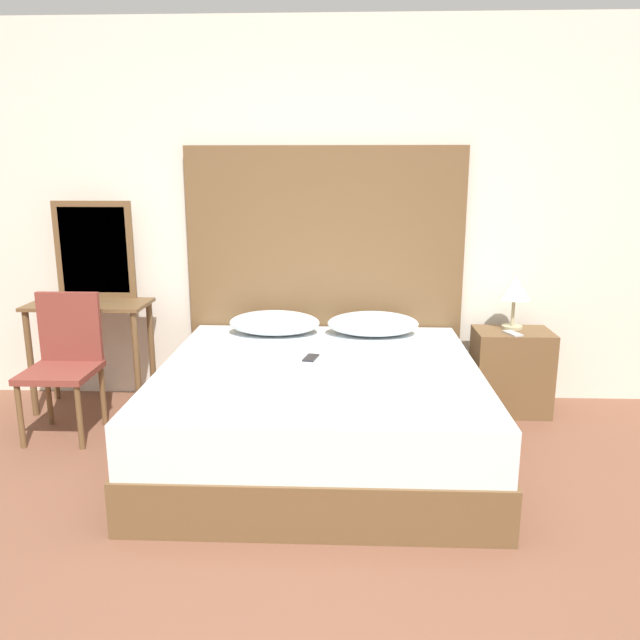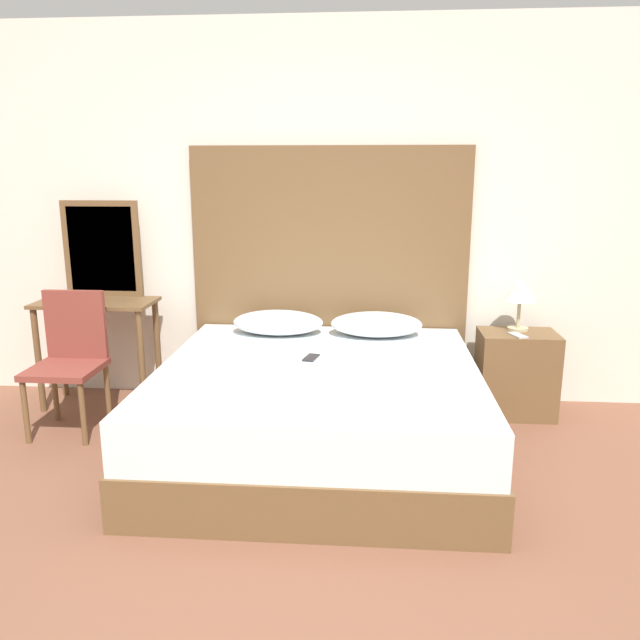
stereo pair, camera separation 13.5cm
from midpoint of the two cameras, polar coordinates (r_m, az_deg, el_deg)
ground_plane at (r=2.66m, az=-1.40°, el=-25.40°), size 16.00×16.00×0.00m
wall_back at (r=4.56m, az=1.73°, el=9.43°), size 10.00×0.06×2.70m
bed at (r=3.76m, az=0.93°, el=-8.27°), size 1.89×1.90×0.56m
headboard at (r=4.53m, az=1.74°, el=3.96°), size 1.98×0.05×1.84m
pillow_left at (r=4.35m, az=-2.97°, el=-0.22°), size 0.63×0.39×0.16m
pillow_right at (r=4.32m, az=6.07°, el=-0.39°), size 0.63×0.39×0.16m
phone_on_bed at (r=3.79m, az=0.21°, el=-3.47°), size 0.10×0.16×0.01m
nightstand at (r=4.58m, az=18.30°, el=-4.70°), size 0.52×0.36×0.59m
table_lamp at (r=4.51m, az=18.67°, el=2.45°), size 0.22×0.22×0.36m
phone_on_nightstand at (r=4.41m, az=18.47°, el=-1.33°), size 0.12×0.16×0.01m
vanity_desk at (r=4.70m, az=-18.93°, el=-0.37°), size 0.82×0.41×0.78m
vanity_mirror at (r=4.77m, az=-18.55°, el=6.17°), size 0.56×0.03×0.69m
chair at (r=4.36m, az=-21.05°, el=-2.87°), size 0.43×0.44×0.91m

